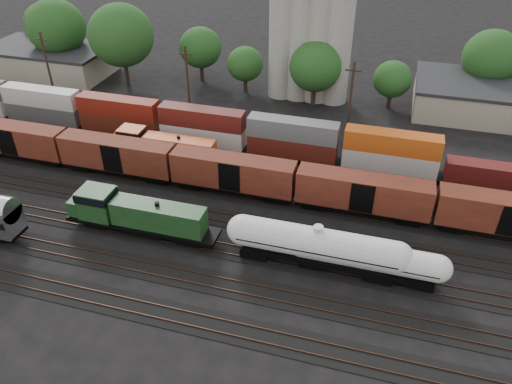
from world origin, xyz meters
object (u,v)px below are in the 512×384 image
(green_locomotive, at_px, (133,213))
(grain_silo, at_px, (309,31))
(tank_car_a, at_px, (317,245))
(orange_locomotive, at_px, (160,145))

(green_locomotive, relative_size, grain_silo, 0.59)
(green_locomotive, bearing_deg, grain_silo, 75.26)
(tank_car_a, height_order, orange_locomotive, tank_car_a)
(green_locomotive, xyz_separation_m, orange_locomotive, (-3.84, 15.00, -0.26))
(green_locomotive, relative_size, tank_car_a, 0.93)
(tank_car_a, xyz_separation_m, grain_silo, (-9.22, 41.00, 8.39))
(tank_car_a, relative_size, grain_silo, 0.64)
(tank_car_a, distance_m, grain_silo, 42.85)
(green_locomotive, bearing_deg, tank_car_a, 0.00)
(orange_locomotive, bearing_deg, green_locomotive, -75.66)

